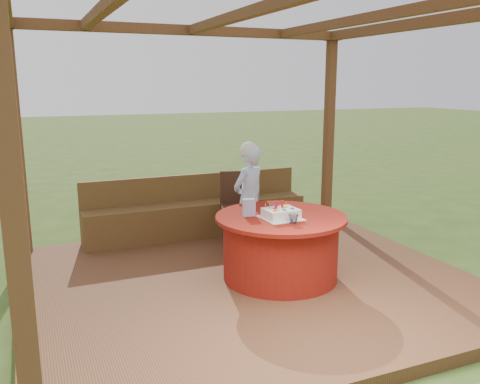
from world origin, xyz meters
The scene contains 10 objects.
ground centered at (0.00, 0.00, 0.00)m, with size 60.00×60.00×0.00m, color #35501A.
deck centered at (0.00, 0.00, 0.06)m, with size 4.50×4.00×0.12m, color brown.
pergola centered at (0.00, 0.00, 2.41)m, with size 4.50×4.00×2.72m.
bench centered at (0.00, 1.72, 0.38)m, with size 3.00×0.42×0.80m.
table centered at (0.31, -0.10, 0.46)m, with size 1.35×1.35×0.68m.
chair centered at (0.39, 1.19, 0.63)m, with size 0.56×0.56×0.91m.
elderly_woman centered at (0.36, 0.82, 0.79)m, with size 0.56×0.47×1.34m.
birthday_cake centered at (0.26, -0.19, 0.85)m, with size 0.39×0.39×0.17m.
gift_bag centered at (0.01, 0.03, 0.88)m, with size 0.12×0.08×0.18m, color #C27DB1.
drinking_glass centered at (0.28, -0.41, 0.84)m, with size 0.10×0.10×0.09m, color silver.
Camera 1 is at (-2.05, -4.57, 2.14)m, focal length 38.00 mm.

